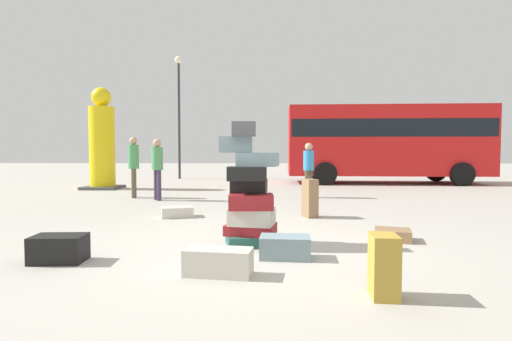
{
  "coord_description": "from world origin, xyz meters",
  "views": [
    {
      "loc": [
        0.22,
        -5.27,
        1.29
      ],
      "look_at": [
        -0.0,
        1.66,
        0.96
      ],
      "focal_mm": 27.3,
      "sensor_mm": 36.0,
      "label": 1
    }
  ],
  "objects": [
    {
      "name": "ground_plane",
      "position": [
        0.0,
        0.0,
        0.0
      ],
      "size": [
        80.0,
        80.0,
        0.0
      ],
      "primitive_type": "plane",
      "color": "#ADA89E"
    },
    {
      "name": "suitcase_tower",
      "position": [
        -0.04,
        0.09,
        0.68
      ],
      "size": [
        0.86,
        0.66,
        1.7
      ],
      "color": "#26594C",
      "rests_on": "ground"
    },
    {
      "name": "suitcase_slate_foreground_far",
      "position": [
        0.43,
        -0.57,
        0.13
      ],
      "size": [
        0.63,
        0.4,
        0.27
      ],
      "primitive_type": "cube",
      "rotation": [
        0.0,
        0.0,
        -0.06
      ],
      "color": "gray",
      "rests_on": "ground"
    },
    {
      "name": "suitcase_cream_upright_blue",
      "position": [
        -0.3,
        -1.26,
        0.14
      ],
      "size": [
        0.74,
        0.4,
        0.28
      ],
      "primitive_type": "cube",
      "rotation": [
        0.0,
        0.0,
        -0.13
      ],
      "color": "beige",
      "rests_on": "ground"
    },
    {
      "name": "suitcase_brown_behind_tower",
      "position": [
        1.05,
        2.43,
        0.38
      ],
      "size": [
        0.32,
        0.37,
        0.76
      ],
      "primitive_type": "cube",
      "rotation": [
        0.0,
        0.0,
        0.38
      ],
      "color": "olive",
      "rests_on": "ground"
    },
    {
      "name": "suitcase_brown_foreground_near",
      "position": [
        2.04,
        0.43,
        0.08
      ],
      "size": [
        0.6,
        0.54,
        0.16
      ],
      "primitive_type": "cube",
      "rotation": [
        0.0,
        0.0,
        -0.27
      ],
      "color": "olive",
      "rests_on": "ground"
    },
    {
      "name": "suitcase_black_white_trunk",
      "position": [
        -2.24,
        -0.83,
        0.16
      ],
      "size": [
        0.62,
        0.41,
        0.32
      ],
      "primitive_type": "cube",
      "rotation": [
        0.0,
        0.0,
        0.07
      ],
      "color": "black",
      "rests_on": "ground"
    },
    {
      "name": "suitcase_tan_left_side",
      "position": [
        1.25,
        -1.84,
        0.28
      ],
      "size": [
        0.25,
        0.33,
        0.56
      ],
      "primitive_type": "cube",
      "rotation": [
        0.0,
        0.0,
        -0.07
      ],
      "color": "#B28C33",
      "rests_on": "ground"
    },
    {
      "name": "suitcase_cream_right_side",
      "position": [
        -1.6,
        2.37,
        0.1
      ],
      "size": [
        0.7,
        0.56,
        0.2
      ],
      "primitive_type": "cube",
      "rotation": [
        0.0,
        0.0,
        0.31
      ],
      "color": "beige",
      "rests_on": "ground"
    },
    {
      "name": "person_bearded_onlooker",
      "position": [
        -2.75,
        5.04,
        0.98
      ],
      "size": [
        0.3,
        0.3,
        1.65
      ],
      "rotation": [
        0.0,
        0.0,
        -0.93
      ],
      "color": "#3F334C",
      "rests_on": "ground"
    },
    {
      "name": "person_tourist_with_camera",
      "position": [
        1.37,
        5.81,
        0.93
      ],
      "size": [
        0.3,
        0.3,
        1.56
      ],
      "rotation": [
        0.0,
        0.0,
        -2.16
      ],
      "color": "brown",
      "rests_on": "ground"
    },
    {
      "name": "person_passerby_in_red",
      "position": [
        -3.6,
        5.61,
        1.03
      ],
      "size": [
        0.3,
        0.33,
        1.72
      ],
      "rotation": [
        0.0,
        0.0,
        -1.32
      ],
      "color": "brown",
      "rests_on": "ground"
    },
    {
      "name": "yellow_dummy_statue",
      "position": [
        -5.62,
        8.23,
        1.57
      ],
      "size": [
        1.21,
        1.21,
        3.55
      ],
      "color": "yellow",
      "rests_on": "ground"
    },
    {
      "name": "parked_bus",
      "position": [
        5.08,
        11.14,
        1.83
      ],
      "size": [
        8.07,
        2.91,
        3.15
      ],
      "rotation": [
        0.0,
        0.0,
        -0.03
      ],
      "color": "red",
      "rests_on": "ground"
    },
    {
      "name": "lamp_post",
      "position": [
        -4.11,
        13.55,
        3.88
      ],
      "size": [
        0.36,
        0.36,
        5.92
      ],
      "color": "#333338",
      "rests_on": "ground"
    }
  ]
}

